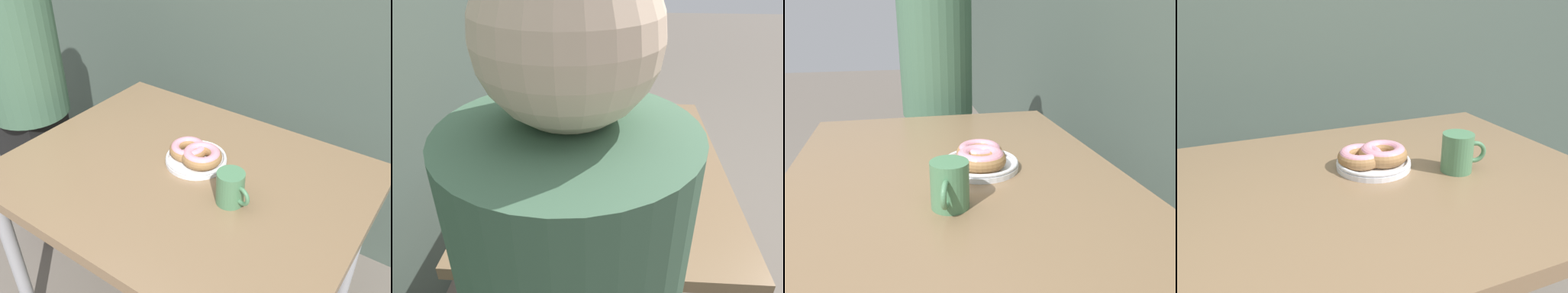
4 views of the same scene
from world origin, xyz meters
The scene contains 4 objects.
dining_table centered at (0.00, 0.37, 0.65)m, with size 1.11×0.85×0.73m.
donut_plate centered at (0.00, 0.43, 0.76)m, with size 0.22×0.20×0.06m.
coffee_mug centered at (0.19, 0.33, 0.78)m, with size 0.12×0.08×0.10m.
person_figure centered at (-0.83, 0.40, 0.80)m, with size 0.33×0.32×1.49m.
Camera 3 is at (0.91, 0.25, 1.12)m, focal length 35.00 mm.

